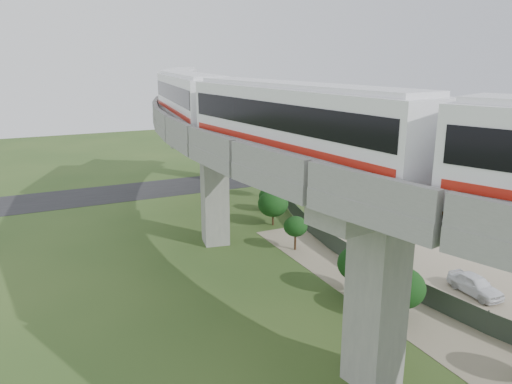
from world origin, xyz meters
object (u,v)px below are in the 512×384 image
Objects in this scene: car_white at (475,285)px; car_red at (470,237)px; metro_train at (268,107)px; car_dark at (381,248)px.

car_white is 1.15× the size of car_red.
metro_train is 22.96m from car_red.
car_white is at bearing -85.38° from car_red.
metro_train is at bearing 158.14° from car_white.
metro_train is 17.97m from car_white.
car_white is 9.98m from car_red.
car_white is 0.96× the size of car_dark.
car_red is at bearing 46.20° from car_white.
car_red is (7.19, 6.92, -0.11)m from car_white.
car_dark reaches higher than car_red.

